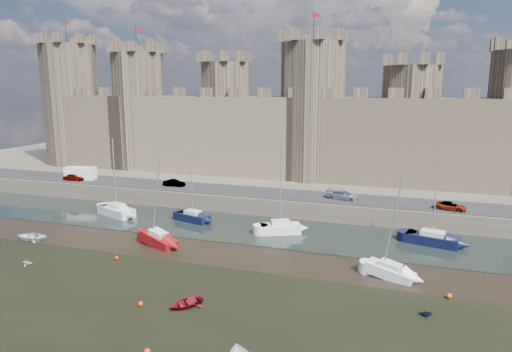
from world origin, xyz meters
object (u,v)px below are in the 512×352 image
Objects in this scene: sailboat_1 at (193,216)px; sailboat_4 at (159,239)px; sailboat_3 at (432,238)px; car_2 at (343,195)px; sailboat_5 at (390,271)px; van at (81,174)px; sailboat_2 at (280,227)px; car_0 at (74,177)px; car_3 at (451,206)px; sailboat_0 at (117,210)px; car_1 at (174,183)px.

sailboat_4 reaches higher than sailboat_1.
car_2 is at bearing 157.87° from sailboat_3.
sailboat_3 reaches higher than sailboat_1.
car_2 is at bearing 128.31° from sailboat_5.
van is 0.47× the size of sailboat_2.
car_0 is at bearing 142.19° from sailboat_2.
car_2 is at bearing 97.69° from car_3.
sailboat_3 is at bearing 22.56° from sailboat_0.
van is 0.46× the size of sailboat_0.
sailboat_0 reaches higher than sailboat_5.
sailboat_1 is at bearing 175.76° from sailboat_5.
car_1 is at bearing 134.34° from sailboat_4.
sailboat_5 is at bearing -6.13° from sailboat_1.
sailboat_2 is (24.41, -0.37, 0.00)m from sailboat_0.
sailboat_0 is 1.14× the size of sailboat_1.
sailboat_3 is at bearing 16.98° from sailboat_1.
car_2 is at bearing -90.84° from car_0.
sailboat_2 is at bearing 159.47° from car_2.
car_3 is 22.37m from sailboat_2.
sailboat_3 is at bearing -114.86° from car_2.
sailboat_5 reaches higher than car_0.
van is at bearing 89.85° from car_1.
sailboat_3 is (18.02, 1.68, -0.06)m from sailboat_2.
car_2 reaches higher than car_3.
sailboat_3 is 32.08m from sailboat_4.
sailboat_1 reaches higher than car_1.
car_1 is at bearing 167.79° from sailboat_5.
sailboat_5 is (52.51, -18.67, -2.41)m from car_0.
sailboat_2 is (-6.37, -10.22, -2.32)m from car_2.
car_2 reaches higher than car_1.
car_2 is (26.84, -0.10, 0.09)m from car_1.
sailboat_1 is (-19.15, -8.98, -2.39)m from car_2.
sailboat_0 is at bearing -159.53° from sailboat_1.
car_0 is 0.34× the size of sailboat_2.
van is at bearing -174.42° from sailboat_3.
car_0 reaches higher than car_1.
sailboat_2 is at bearing -25.19° from van.
sailboat_5 is at bearing -59.75° from sailboat_2.
car_0 is 18.41m from car_1.
sailboat_0 reaches higher than sailboat_3.
sailboat_0 is (-30.78, -9.85, -2.32)m from car_2.
sailboat_1 is at bearing 25.09° from sailboat_0.
sailboat_2 reaches higher than van.
sailboat_4 reaches higher than car_2.
car_0 is 0.37× the size of sailboat_5.
van reaches higher than car_3.
sailboat_2 is (-20.38, -8.95, -2.20)m from car_3.
sailboat_1 reaches higher than car_2.
sailboat_0 is at bearing 154.45° from sailboat_2.
sailboat_2 is at bearing 56.31° from sailboat_4.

